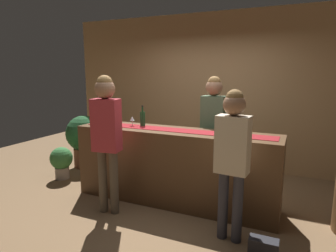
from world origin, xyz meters
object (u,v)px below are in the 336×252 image
Objects in this scene: customer_browsing at (106,129)px; wine_bottle_clear at (107,117)px; potted_plant_tall at (84,137)px; potted_plant_small at (61,161)px; wine_glass_near_customer at (132,119)px; wine_glass_far_end at (219,126)px; customer_sipping at (232,150)px; wine_glass_mid_counter at (97,117)px; wine_bottle_green at (143,119)px; handbag at (263,250)px; bartender at (213,121)px.

wine_bottle_clear is at bearing 117.11° from customer_browsing.
potted_plant_small is at bearing -83.08° from potted_plant_tall.
wine_glass_near_customer is 0.66m from customer_browsing.
wine_glass_near_customer is 1.29m from wine_glass_far_end.
customer_sipping reaches higher than wine_glass_near_customer.
wine_glass_mid_counter is 0.08× the size of customer_browsing.
wine_glass_near_customer is at bearing 84.14° from customer_browsing.
customer_sipping is (2.03, -0.63, -0.14)m from wine_bottle_clear.
wine_bottle_green is 0.55× the size of potted_plant_small.
wine_bottle_clear is 2.10× the size of wine_glass_mid_counter.
wine_bottle_clear is 1.45m from potted_plant_tall.
wine_bottle_clear is at bearing -172.91° from wine_bottle_green.
handbag is at bearing -18.19° from wine_glass_mid_counter.
bartender is (-0.23, 0.57, -0.05)m from wine_glass_far_end.
customer_browsing reaches higher than wine_bottle_green.
wine_glass_mid_counter is 0.09× the size of customer_sipping.
customer_sipping is at bearing -15.83° from wine_glass_mid_counter.
potted_plant_small is (0.09, -0.71, -0.26)m from potted_plant_tall.
customer_sipping is 3.19m from potted_plant_small.
potted_plant_tall is at bearing 155.44° from handbag.
wine_bottle_green is 1.00× the size of wine_bottle_clear.
wine_glass_near_customer is 1.73m from customer_sipping.
potted_plant_small is at bearing -178.88° from wine_bottle_green.
customer_sipping is at bearing -63.66° from wine_glass_far_end.
handbag is at bearing -14.11° from customer_browsing.
potted_plant_tall is at bearing 157.99° from wine_bottle_green.
wine_glass_far_end is (1.71, -0.00, -0.01)m from wine_bottle_clear.
bartender is at bearing -3.85° from potted_plant_tall.
wine_glass_near_customer reaches higher than potted_plant_small.
wine_glass_mid_counter is 0.26× the size of potted_plant_small.
potted_plant_small is at bearing 179.11° from wine_glass_near_customer.
wine_glass_mid_counter is 1.76m from bartender.
wine_glass_far_end is at bearing 0.15° from wine_glass_mid_counter.
customer_browsing is at bearing -174.61° from customer_sipping.
wine_glass_far_end is 1.51m from handbag.
wine_bottle_green is 0.30× the size of potted_plant_tall.
potted_plant_small is at bearing 165.29° from handbag.
wine_glass_near_customer is 2.40m from handbag.
wine_glass_far_end is at bearing 121.45° from customer_sipping.
wine_glass_near_customer is at bearing -0.89° from potted_plant_small.
customer_sipping is 2.97× the size of potted_plant_small.
customer_browsing is 1.78× the size of potted_plant_tall.
customer_sipping is 1.58m from customer_browsing.
wine_bottle_clear is at bearing 2.84° from wine_glass_mid_counter.
bartender reaches higher than potted_plant_small.
wine_glass_far_end is (1.29, -0.02, 0.00)m from wine_glass_near_customer.
bartender is 1.59m from customer_browsing.
customer_browsing is 6.35× the size of handbag.
customer_browsing is (-0.12, -0.71, -0.04)m from wine_bottle_green.
wine_glass_far_end is 0.71m from customer_sipping.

